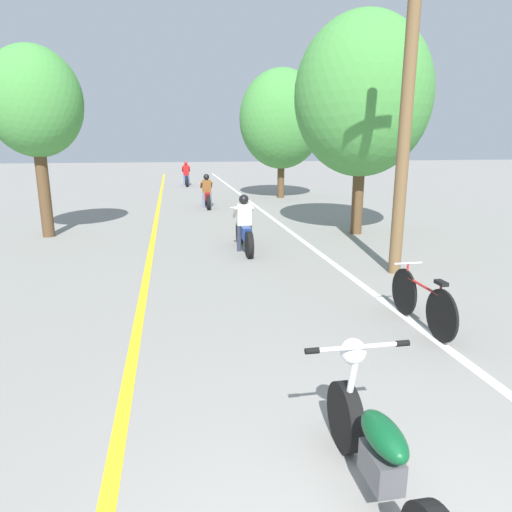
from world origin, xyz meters
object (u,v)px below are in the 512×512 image
object	(u,v)px
roadside_tree_right_far	(282,119)
motorcycle_rider_far	(186,177)
motorcycle_rider_lead	(244,229)
motorcycle_rider_mid	(207,195)
roadside_tree_right_near	(363,96)
bicycle_parked	(422,301)
roadside_tree_left	(34,103)
utility_pole	(406,114)
motorcycle_foreground	(379,453)

from	to	relation	value
roadside_tree_right_far	motorcycle_rider_far	size ratio (longest dim) A/B	2.69
motorcycle_rider_lead	motorcycle_rider_mid	bearing A→B (deg)	92.21
roadside_tree_right_near	motorcycle_rider_lead	xyz separation A→B (m)	(-3.50, -1.51, -3.24)
motorcycle_rider_lead	motorcycle_rider_mid	xyz separation A→B (m)	(-0.30, 7.73, -0.01)
bicycle_parked	roadside_tree_right_near	bearing A→B (deg)	75.11
roadside_tree_right_near	motorcycle_rider_mid	world-z (taller)	roadside_tree_right_near
roadside_tree_left	bicycle_parked	size ratio (longest dim) A/B	2.92
motorcycle_rider_mid	motorcycle_rider_far	size ratio (longest dim) A/B	0.94
motorcycle_rider_lead	utility_pole	bearing A→B (deg)	-42.51
utility_pole	roadside_tree_right_far	distance (m)	12.90
roadside_tree_right_far	motorcycle_foreground	size ratio (longest dim) A/B	2.93
roadside_tree_right_far	motorcycle_rider_mid	distance (m)	5.49
roadside_tree_right_near	roadside_tree_left	xyz separation A→B (m)	(-8.61, 1.14, -0.21)
roadside_tree_left	motorcycle_rider_lead	world-z (taller)	roadside_tree_left
roadside_tree_right_far	motorcycle_rider_lead	world-z (taller)	roadside_tree_right_far
roadside_tree_right_near	roadside_tree_left	distance (m)	8.69
roadside_tree_right_far	bicycle_parked	bearing A→B (deg)	-96.08
roadside_tree_left	bicycle_parked	world-z (taller)	roadside_tree_left
utility_pole	roadside_tree_right_near	world-z (taller)	utility_pole
motorcycle_rider_mid	motorcycle_rider_far	bearing A→B (deg)	92.90
roadside_tree_left	motorcycle_foreground	bearing A→B (deg)	-65.88
motorcycle_rider_mid	roadside_tree_left	bearing A→B (deg)	-133.47
motorcycle_rider_lead	motorcycle_rider_far	bearing A→B (deg)	92.59
roadside_tree_right_far	roadside_tree_right_near	bearing A→B (deg)	-89.30
utility_pole	roadside_tree_right_near	distance (m)	4.11
roadside_tree_left	motorcycle_rider_far	size ratio (longest dim) A/B	2.33
bicycle_parked	motorcycle_rider_lead	bearing A→B (deg)	108.78
motorcycle_rider_mid	bicycle_parked	distance (m)	13.01
motorcycle_foreground	motorcycle_rider_lead	world-z (taller)	motorcycle_rider_lead
roadside_tree_left	roadside_tree_right_near	bearing A→B (deg)	-7.54
bicycle_parked	motorcycle_rider_mid	bearing A→B (deg)	99.02
motorcycle_foreground	motorcycle_rider_lead	size ratio (longest dim) A/B	0.93
roadside_tree_right_near	motorcycle_rider_lead	bearing A→B (deg)	-156.67
roadside_tree_right_near	roadside_tree_right_far	size ratio (longest dim) A/B	1.02
utility_pole	roadside_tree_right_far	world-z (taller)	utility_pole
motorcycle_rider_lead	motorcycle_rider_mid	distance (m)	7.73
roadside_tree_left	motorcycle_foreground	size ratio (longest dim) A/B	2.53
roadside_tree_left	motorcycle_foreground	distance (m)	12.17
motorcycle_foreground	motorcycle_rider_far	xyz separation A→B (m)	(-0.48, 25.45, 0.11)
bicycle_parked	motorcycle_rider_far	bearing A→B (deg)	96.41
utility_pole	motorcycle_foreground	world-z (taller)	utility_pole
roadside_tree_right_near	utility_pole	bearing A→B (deg)	-101.61
motorcycle_rider_lead	motorcycle_foreground	bearing A→B (deg)	-92.15
roadside_tree_right_near	roadside_tree_left	size ratio (longest dim) A/B	1.18
motorcycle_foreground	utility_pole	bearing A→B (deg)	61.99
motorcycle_foreground	motorcycle_rider_far	size ratio (longest dim) A/B	0.92
motorcycle_rider_lead	bicycle_parked	distance (m)	5.41
roadside_tree_right_far	motorcycle_foreground	xyz separation A→B (m)	(-3.70, -18.49, -3.15)
utility_pole	motorcycle_rider_far	bearing A→B (deg)	99.93
motorcycle_foreground	motorcycle_rider_lead	bearing A→B (deg)	87.85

